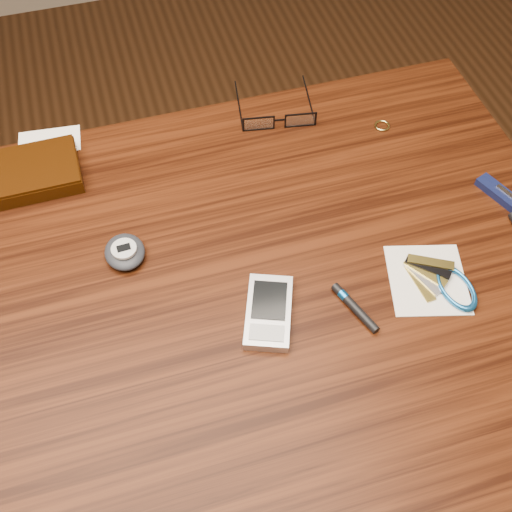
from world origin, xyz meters
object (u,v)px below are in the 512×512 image
object	(u,v)px
pda_phone	(269,312)
desk	(214,341)
eyeglasses	(279,119)
notepad_keys	(441,282)
pocket_knife	(507,199)
wallet_and_card	(38,171)
pedometer	(125,252)

from	to	relation	value
pda_phone	desk	bearing A→B (deg)	148.54
desk	eyeglasses	xyz separation A→B (m)	(0.18, 0.28, 0.11)
pda_phone	notepad_keys	distance (m)	0.22
notepad_keys	pocket_knife	world-z (taller)	pocket_knife
wallet_and_card	desk	bearing A→B (deg)	-56.12
pedometer	pocket_knife	size ratio (longest dim) A/B	0.64
pda_phone	pedometer	distance (m)	0.20
eyeglasses	pocket_knife	size ratio (longest dim) A/B	1.38
eyeglasses	notepad_keys	world-z (taller)	eyeglasses
desk	eyeglasses	world-z (taller)	eyeglasses
desk	pda_phone	size ratio (longest dim) A/B	8.85
desk	wallet_and_card	size ratio (longest dim) A/B	6.70
desk	wallet_and_card	world-z (taller)	wallet_and_card
wallet_and_card	notepad_keys	distance (m)	0.57
eyeglasses	notepad_keys	size ratio (longest dim) A/B	1.04
desk	pedometer	xyz separation A→B (m)	(-0.09, 0.10, 0.11)
notepad_keys	desk	bearing A→B (deg)	168.55
pedometer	pocket_knife	distance (m)	0.52
pda_phone	pocket_knife	distance (m)	0.38
pda_phone	pedometer	world-z (taller)	pedometer
pedometer	notepad_keys	bearing A→B (deg)	-22.55
wallet_and_card	pocket_knife	world-z (taller)	wallet_and_card
eyeglasses	pocket_knife	bearing A→B (deg)	-42.70
desk	pda_phone	distance (m)	0.13
eyeglasses	pocket_knife	world-z (taller)	eyeglasses
wallet_and_card	eyeglasses	bearing A→B (deg)	0.89
notepad_keys	pocket_knife	bearing A→B (deg)	34.11
wallet_and_card	pocket_knife	size ratio (longest dim) A/B	1.55
wallet_and_card	pedometer	xyz separation A→B (m)	(0.09, -0.17, -0.00)
eyeglasses	pda_phone	distance (m)	0.34
wallet_and_card	pocket_knife	bearing A→B (deg)	-20.48
notepad_keys	pda_phone	bearing A→B (deg)	175.18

